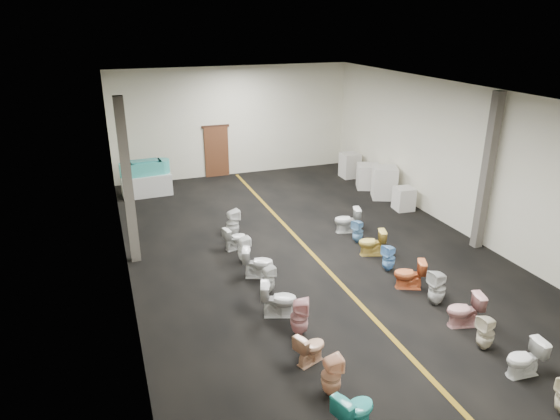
# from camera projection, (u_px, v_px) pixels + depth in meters

# --- Properties ---
(floor) EXTENTS (16.00, 16.00, 0.00)m
(floor) POSITION_uv_depth(u_px,v_px,m) (307.00, 249.00, 14.52)
(floor) COLOR black
(floor) RESTS_ON ground
(ceiling) EXTENTS (16.00, 16.00, 0.00)m
(ceiling) POSITION_uv_depth(u_px,v_px,m) (311.00, 92.00, 12.89)
(ceiling) COLOR black
(ceiling) RESTS_ON ground
(wall_back) EXTENTS (10.00, 0.00, 10.00)m
(wall_back) POSITION_uv_depth(u_px,v_px,m) (234.00, 122.00, 20.72)
(wall_back) COLOR beige
(wall_back) RESTS_ON ground
(wall_front) EXTENTS (10.00, 0.00, 10.00)m
(wall_front) POSITION_uv_depth(u_px,v_px,m) (542.00, 341.00, 6.69)
(wall_front) COLOR beige
(wall_front) RESTS_ON ground
(wall_left) EXTENTS (0.00, 16.00, 16.00)m
(wall_left) POSITION_uv_depth(u_px,v_px,m) (120.00, 196.00, 12.12)
(wall_left) COLOR beige
(wall_left) RESTS_ON ground
(wall_right) EXTENTS (0.00, 16.00, 16.00)m
(wall_right) POSITION_uv_depth(u_px,v_px,m) (459.00, 159.00, 15.29)
(wall_right) COLOR beige
(wall_right) RESTS_ON ground
(aisle_stripe) EXTENTS (0.12, 15.60, 0.01)m
(aisle_stripe) POSITION_uv_depth(u_px,v_px,m) (307.00, 249.00, 14.51)
(aisle_stripe) COLOR #825F13
(aisle_stripe) RESTS_ON floor
(back_door) EXTENTS (1.00, 0.10, 2.10)m
(back_door) POSITION_uv_depth(u_px,v_px,m) (217.00, 152.00, 20.84)
(back_door) COLOR #562D19
(back_door) RESTS_ON floor
(door_frame) EXTENTS (1.15, 0.08, 0.10)m
(door_frame) POSITION_uv_depth(u_px,v_px,m) (215.00, 126.00, 20.47)
(door_frame) COLOR #331C11
(door_frame) RESTS_ON back_door
(column_left) EXTENTS (0.25, 0.25, 4.50)m
(column_left) POSITION_uv_depth(u_px,v_px,m) (127.00, 183.00, 13.07)
(column_left) COLOR #59544C
(column_left) RESTS_ON floor
(column_right) EXTENTS (0.25, 0.25, 4.50)m
(column_right) POSITION_uv_depth(u_px,v_px,m) (487.00, 173.00, 13.90)
(column_right) COLOR #59544C
(column_right) RESTS_ON floor
(display_table) EXTENTS (1.84, 0.98, 0.80)m
(display_table) POSITION_uv_depth(u_px,v_px,m) (147.00, 185.00, 18.83)
(display_table) COLOR silver
(display_table) RESTS_ON floor
(bathtub) EXTENTS (1.86, 0.77, 0.55)m
(bathtub) POSITION_uv_depth(u_px,v_px,m) (145.00, 167.00, 18.59)
(bathtub) COLOR #3EB4AB
(bathtub) RESTS_ON display_table
(appliance_crate_a) EXTENTS (0.68, 0.68, 0.80)m
(appliance_crate_a) POSITION_uv_depth(u_px,v_px,m) (404.00, 199.00, 17.37)
(appliance_crate_a) COLOR silver
(appliance_crate_a) RESTS_ON floor
(appliance_crate_b) EXTENTS (1.13, 1.13, 1.18)m
(appliance_crate_b) POSITION_uv_depth(u_px,v_px,m) (384.00, 182.00, 18.45)
(appliance_crate_b) COLOR silver
(appliance_crate_b) RESTS_ON floor
(appliance_crate_c) EXTENTS (1.09, 1.09, 0.94)m
(appliance_crate_c) POSITION_uv_depth(u_px,v_px,m) (368.00, 176.00, 19.57)
(appliance_crate_c) COLOR silver
(appliance_crate_c) RESTS_ON floor
(appliance_crate_d) EXTENTS (0.72, 0.72, 1.02)m
(appliance_crate_d) POSITION_uv_depth(u_px,v_px,m) (350.00, 165.00, 20.89)
(appliance_crate_d) COLOR silver
(appliance_crate_d) RESTS_ON floor
(toilet_left_0) EXTENTS (0.85, 0.65, 0.77)m
(toilet_left_0) POSITION_uv_depth(u_px,v_px,m) (354.00, 410.00, 8.03)
(toilet_left_0) COLOR teal
(toilet_left_0) RESTS_ON floor
(toilet_left_1) EXTENTS (0.37, 0.37, 0.79)m
(toilet_left_1) POSITION_uv_depth(u_px,v_px,m) (331.00, 376.00, 8.80)
(toilet_left_1) COLOR #F4B68E
(toilet_left_1) RESTS_ON floor
(toilet_left_2) EXTENTS (0.74, 0.58, 0.67)m
(toilet_left_2) POSITION_uv_depth(u_px,v_px,m) (310.00, 348.00, 9.64)
(toilet_left_2) COLOR #DEA781
(toilet_left_2) RESTS_ON floor
(toilet_left_3) EXTENTS (0.51, 0.50, 0.85)m
(toilet_left_3) POSITION_uv_depth(u_px,v_px,m) (299.00, 317.00, 10.47)
(toilet_left_3) COLOR #D69598
(toilet_left_3) RESTS_ON floor
(toilet_left_4) EXTENTS (0.91, 0.70, 0.82)m
(toilet_left_4) POSITION_uv_depth(u_px,v_px,m) (279.00, 299.00, 11.15)
(toilet_left_4) COLOR silver
(toilet_left_4) RESTS_ON floor
(toilet_left_5) EXTENTS (0.37, 0.36, 0.70)m
(toilet_left_5) POSITION_uv_depth(u_px,v_px,m) (268.00, 279.00, 12.12)
(toilet_left_5) COLOR silver
(toilet_left_5) RESTS_ON floor
(toilet_left_6) EXTENTS (0.89, 0.69, 0.80)m
(toilet_left_6) POSITION_uv_depth(u_px,v_px,m) (258.00, 263.00, 12.84)
(toilet_left_6) COLOR silver
(toilet_left_6) RESTS_ON floor
(toilet_left_7) EXTENTS (0.39, 0.38, 0.73)m
(toilet_left_7) POSITION_uv_depth(u_px,v_px,m) (244.00, 249.00, 13.65)
(toilet_left_7) COLOR white
(toilet_left_7) RESTS_ON floor
(toilet_left_8) EXTENTS (0.74, 0.52, 0.68)m
(toilet_left_8) POSITION_uv_depth(u_px,v_px,m) (235.00, 238.00, 14.41)
(toilet_left_8) COLOR silver
(toilet_left_8) RESTS_ON floor
(toilet_left_9) EXTENTS (0.45, 0.44, 0.86)m
(toilet_left_9) POSITION_uv_depth(u_px,v_px,m) (233.00, 223.00, 15.22)
(toilet_left_9) COLOR white
(toilet_left_9) RESTS_ON floor
(toilet_right_1) EXTENTS (0.75, 0.47, 0.74)m
(toilet_right_1) POSITION_uv_depth(u_px,v_px,m) (525.00, 359.00, 9.28)
(toilet_right_1) COLOR white
(toilet_right_1) RESTS_ON floor
(toilet_right_2) EXTENTS (0.37, 0.37, 0.75)m
(toilet_right_2) POSITION_uv_depth(u_px,v_px,m) (486.00, 333.00, 10.03)
(toilet_right_2) COLOR beige
(toilet_right_2) RESTS_ON floor
(toilet_right_3) EXTENTS (0.84, 0.61, 0.78)m
(toilet_right_3) POSITION_uv_depth(u_px,v_px,m) (464.00, 310.00, 10.77)
(toilet_right_3) COLOR #D99796
(toilet_right_3) RESTS_ON floor
(toilet_right_4) EXTENTS (0.42, 0.41, 0.86)m
(toilet_right_4) POSITION_uv_depth(u_px,v_px,m) (437.00, 288.00, 11.58)
(toilet_right_4) COLOR silver
(toilet_right_4) RESTS_ON floor
(toilet_right_5) EXTENTS (0.85, 0.69, 0.76)m
(toilet_right_5) POSITION_uv_depth(u_px,v_px,m) (409.00, 274.00, 12.30)
(toilet_right_5) COLOR orange
(toilet_right_5) RESTS_ON floor
(toilet_right_6) EXTENTS (0.40, 0.40, 0.74)m
(toilet_right_6) POSITION_uv_depth(u_px,v_px,m) (389.00, 258.00, 13.16)
(toilet_right_6) COLOR #77B6F1
(toilet_right_6) RESTS_ON floor
(toilet_right_7) EXTENTS (0.83, 0.62, 0.76)m
(toilet_right_7) POSITION_uv_depth(u_px,v_px,m) (372.00, 243.00, 14.03)
(toilet_right_7) COLOR #E5C153
(toilet_right_7) RESTS_ON floor
(toilet_right_8) EXTENTS (0.43, 0.42, 0.71)m
(toilet_right_8) POSITION_uv_depth(u_px,v_px,m) (358.00, 231.00, 14.83)
(toilet_right_8) COLOR #7FB8E8
(toilet_right_8) RESTS_ON floor
(toilet_right_9) EXTENTS (0.87, 0.63, 0.80)m
(toilet_right_9) POSITION_uv_depth(u_px,v_px,m) (347.00, 220.00, 15.53)
(toilet_right_9) COLOR white
(toilet_right_9) RESTS_ON floor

